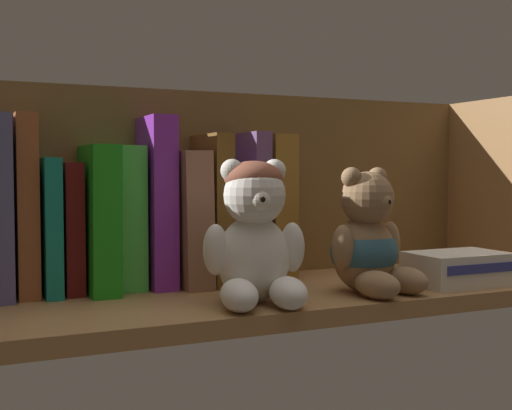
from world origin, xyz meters
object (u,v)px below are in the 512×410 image
(book_8, at_px, (181,218))
(book_10, at_px, (228,221))
(book_2, at_px, (24,205))
(small_product_box, at_px, (458,268))
(book_3, at_px, (48,226))
(book_12, at_px, (270,206))
(book_4, at_px, (69,227))
(book_11, at_px, (248,206))
(teddy_bear_larger, at_px, (255,235))
(book_7, at_px, (153,202))
(teddy_bear_smaller, at_px, (368,243))
(book_9, at_px, (206,208))
(book_5, at_px, (95,218))
(book_6, at_px, (125,217))

(book_8, height_order, book_10, book_8)
(book_2, height_order, small_product_box, book_2)
(book_3, xyz_separation_m, book_12, (0.29, 0.00, 0.02))
(book_4, bearing_deg, small_product_box, -19.29)
(book_11, bearing_deg, teddy_bear_larger, -111.59)
(small_product_box, bearing_deg, teddy_bear_larger, -179.71)
(book_7, xyz_separation_m, teddy_bear_larger, (0.07, -0.16, -0.03))
(teddy_bear_smaller, bearing_deg, book_4, 154.26)
(book_12, relative_size, teddy_bear_smaller, 1.29)
(book_4, bearing_deg, book_8, 0.00)
(book_9, bearing_deg, book_10, 0.00)
(book_10, bearing_deg, book_12, 0.00)
(book_3, distance_m, teddy_bear_larger, 0.25)
(book_5, bearing_deg, small_product_box, -20.60)
(book_8, height_order, small_product_box, book_8)
(book_6, distance_m, teddy_bear_smaller, 0.29)
(book_6, bearing_deg, book_2, 180.00)
(book_6, bearing_deg, book_7, 0.00)
(teddy_bear_smaller, bearing_deg, book_5, 151.90)
(book_6, bearing_deg, book_9, 0.00)
(book_8, xyz_separation_m, book_11, (0.09, 0.00, 0.01))
(book_6, distance_m, book_12, 0.20)
(book_12, height_order, teddy_bear_larger, book_12)
(book_9, bearing_deg, book_5, 180.00)
(book_3, relative_size, book_8, 0.94)
(book_3, height_order, book_5, book_5)
(book_4, distance_m, teddy_bear_smaller, 0.35)
(book_11, xyz_separation_m, small_product_box, (0.22, -0.16, -0.08))
(book_10, bearing_deg, book_7, 180.00)
(book_3, distance_m, book_10, 0.23)
(book_2, height_order, book_6, book_2)
(book_9, relative_size, book_12, 0.99)
(book_4, bearing_deg, book_9, 0.00)
(book_3, bearing_deg, book_9, 0.00)
(book_7, relative_size, small_product_box, 1.74)
(book_5, relative_size, book_6, 1.00)
(book_12, distance_m, small_product_box, 0.25)
(book_5, xyz_separation_m, book_11, (0.20, 0.00, 0.01))
(book_9, bearing_deg, book_12, 0.00)
(book_4, xyz_separation_m, book_11, (0.23, 0.00, 0.02))
(book_9, xyz_separation_m, teddy_bear_smaller, (0.14, -0.15, -0.04))
(book_11, bearing_deg, book_7, 180.00)
(book_7, bearing_deg, book_12, 0.00)
(book_8, bearing_deg, book_6, 180.00)
(teddy_bear_larger, bearing_deg, book_9, 89.04)
(small_product_box, bearing_deg, book_12, 139.66)
(book_5, xyz_separation_m, teddy_bear_smaller, (0.29, -0.15, -0.03))
(book_4, bearing_deg, book_3, 180.00)
(book_5, height_order, teddy_bear_larger, book_5)
(book_9, height_order, book_11, book_11)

